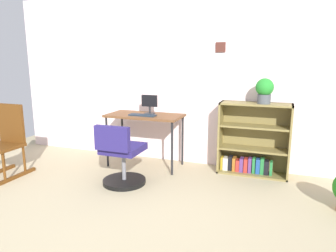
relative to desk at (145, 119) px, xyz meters
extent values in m
plane|color=tan|center=(0.29, -1.74, -0.67)|extent=(6.24, 6.24, 0.00)
cube|color=silver|center=(0.29, 0.41, 0.53)|extent=(5.20, 0.10, 2.41)
cube|color=#4E261E|center=(0.95, 0.35, 0.97)|extent=(0.13, 0.02, 0.13)
cube|color=brown|center=(0.00, 0.00, 0.05)|extent=(1.04, 0.52, 0.03)
cylinder|color=black|center=(-0.48, -0.22, -0.32)|extent=(0.03, 0.03, 0.71)
cylinder|color=black|center=(0.48, -0.22, -0.32)|extent=(0.03, 0.03, 0.71)
cylinder|color=black|center=(-0.48, 0.22, -0.32)|extent=(0.03, 0.03, 0.71)
cylinder|color=black|center=(0.48, 0.22, -0.32)|extent=(0.03, 0.03, 0.71)
cylinder|color=#262628|center=(0.04, 0.08, 0.07)|extent=(0.15, 0.15, 0.01)
cylinder|color=#262628|center=(0.04, 0.08, 0.12)|extent=(0.03, 0.03, 0.09)
cube|color=black|center=(0.04, 0.07, 0.25)|extent=(0.23, 0.02, 0.16)
cube|color=#1E2A37|center=(0.01, -0.10, 0.07)|extent=(0.37, 0.13, 0.02)
cylinder|color=black|center=(0.03, -0.69, -0.65)|extent=(0.52, 0.52, 0.05)
cylinder|color=slate|center=(0.03, -0.69, -0.45)|extent=(0.05, 0.05, 0.35)
cube|color=navy|center=(0.03, -0.69, -0.23)|extent=(0.44, 0.44, 0.08)
cube|color=navy|center=(0.03, -0.94, -0.05)|extent=(0.42, 0.07, 0.28)
cube|color=#573010|center=(-1.34, -1.03, -0.65)|extent=(0.04, 0.64, 0.04)
cylinder|color=#573010|center=(-1.34, -1.19, -0.46)|extent=(0.03, 0.03, 0.34)
cylinder|color=#573010|center=(-1.70, -0.87, -0.46)|extent=(0.03, 0.03, 0.34)
cylinder|color=#573010|center=(-1.34, -0.87, -0.46)|extent=(0.03, 0.03, 0.34)
cube|color=#573010|center=(-1.52, -1.03, -0.27)|extent=(0.42, 0.40, 0.04)
cube|color=#573010|center=(-1.52, -0.85, 0.00)|extent=(0.40, 0.04, 0.50)
cube|color=olive|center=(1.02, 0.18, -0.20)|extent=(0.02, 0.30, 0.94)
cube|color=olive|center=(1.89, 0.18, -0.20)|extent=(0.02, 0.30, 0.94)
cube|color=olive|center=(1.46, 0.18, 0.26)|extent=(0.89, 0.30, 0.02)
cube|color=olive|center=(1.46, 0.18, -0.66)|extent=(0.89, 0.30, 0.02)
cube|color=olive|center=(1.46, 0.32, -0.20)|extent=(0.89, 0.02, 0.94)
cube|color=olive|center=(1.46, 0.18, -0.33)|extent=(0.84, 0.28, 0.02)
cube|color=olive|center=(1.46, 0.18, -0.03)|extent=(0.84, 0.28, 0.02)
cube|color=#B79323|center=(1.06, 0.17, -0.56)|extent=(0.03, 0.09, 0.17)
cube|color=beige|center=(1.11, 0.17, -0.56)|extent=(0.07, 0.12, 0.17)
cube|color=black|center=(1.17, 0.17, -0.55)|extent=(0.05, 0.10, 0.19)
cube|color=#99591E|center=(1.22, 0.17, -0.56)|extent=(0.04, 0.13, 0.18)
cube|color=#B22D28|center=(1.27, 0.17, -0.57)|extent=(0.05, 0.12, 0.15)
cube|color=#593372|center=(1.32, 0.17, -0.56)|extent=(0.05, 0.13, 0.18)
cube|color=#B22D28|center=(1.38, 0.17, -0.55)|extent=(0.05, 0.13, 0.19)
cube|color=#593372|center=(1.43, 0.17, -0.55)|extent=(0.04, 0.11, 0.20)
cube|color=#237238|center=(1.48, 0.17, -0.54)|extent=(0.04, 0.10, 0.21)
cube|color=#1E478C|center=(1.53, 0.17, -0.55)|extent=(0.05, 0.10, 0.20)
cube|color=#237238|center=(1.58, 0.17, -0.54)|extent=(0.05, 0.11, 0.21)
cube|color=black|center=(1.64, 0.17, -0.56)|extent=(0.06, 0.11, 0.18)
cube|color=#237238|center=(1.69, 0.17, -0.56)|extent=(0.03, 0.11, 0.18)
cylinder|color=#474C51|center=(1.55, 0.16, 0.33)|extent=(0.16, 0.16, 0.12)
sphere|color=#23852A|center=(1.55, 0.16, 0.47)|extent=(0.22, 0.22, 0.22)
camera|label=1|loc=(1.78, -3.87, 0.81)|focal=33.42mm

